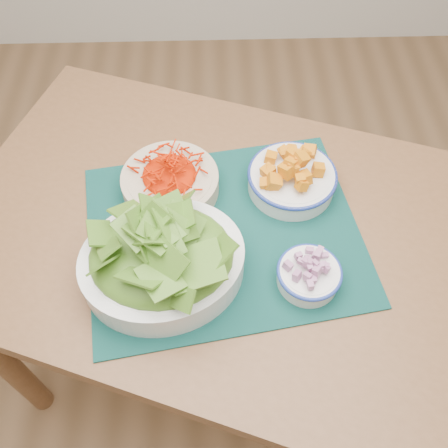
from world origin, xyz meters
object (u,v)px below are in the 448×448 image
Objects in this scene: table at (218,256)px; carrot_bowl at (170,179)px; placemat at (224,233)px; onion_bowl at (309,273)px; squash_bowl at (292,175)px; lettuce_bowl at (161,254)px.

carrot_bowl reaches higher than table.
carrot_bowl is (-0.10, 0.09, 0.15)m from table.
carrot_bowl is at bearing 124.85° from placemat.
carrot_bowl is 2.17× the size of onion_bowl.
squash_bowl reaches higher than placemat.
squash_bowl is (0.15, 0.09, 0.16)m from table.
placemat is at bearing 24.03° from lettuce_bowl.
onion_bowl is (0.26, -0.02, -0.04)m from lettuce_bowl.
onion_bowl reaches higher than table.
table is 0.24m from squash_bowl.
placemat is 0.19m from squash_bowl.
squash_bowl is 1.73× the size of onion_bowl.
carrot_bowl is at bearing 180.00° from squash_bowl.
onion_bowl reaches higher than placemat.
placemat is at bearing 143.17° from onion_bowl.
squash_bowl is at bearing 24.04° from lettuce_bowl.
carrot_bowl is at bearing 156.11° from table.
squash_bowl is at bearing 91.79° from onion_bowl.
onion_bowl is (0.15, -0.11, 0.03)m from placemat.
carrot_bowl reaches higher than placemat.
onion_bowl is at bearing -45.92° from placemat.
carrot_bowl is 0.20m from lettuce_bowl.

